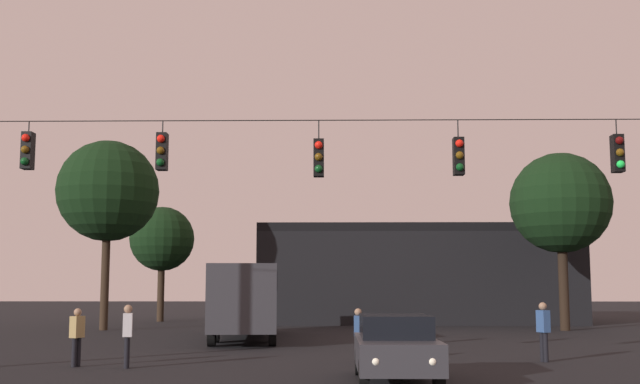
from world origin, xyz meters
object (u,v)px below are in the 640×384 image
Objects in this scene: pedestrian_crossing_right at (543,328)px; pedestrian_near_bus at (358,332)px; city_bus at (246,294)px; tree_right_far at (162,239)px; tree_behind_building at (561,203)px; car_near_right at (396,347)px; pedestrian_crossing_center at (127,332)px; pedestrian_crossing_left at (77,334)px; tree_left_silhouette at (108,191)px.

pedestrian_crossing_right is 1.11× the size of pedestrian_near_bus.
pedestrian_crossing_right is at bearing 4.74° from pedestrian_near_bus.
city_bus is 18.05m from tree_right_far.
tree_behind_building reaches higher than tree_right_far.
pedestrian_crossing_right reaches higher than car_near_right.
tree_behind_building is (17.12, 18.30, 5.42)m from pedestrian_crossing_center.
pedestrian_crossing_center is at bearing -133.09° from tree_behind_building.
car_near_right is 6.76m from pedestrian_crossing_right.
pedestrian_near_bus is 0.17× the size of tree_behind_building.
city_bus is at bearing 109.00° from car_near_right.
pedestrian_crossing_left is 0.92× the size of pedestrian_crossing_right.
tree_right_far is (0.69, 9.83, -1.86)m from tree_left_silhouette.
tree_left_silhouette is (-4.51, 17.92, 6.14)m from pedestrian_crossing_left.
tree_behind_building reaches higher than pedestrian_crossing_right.
pedestrian_near_bus is at bearing -66.50° from tree_right_far.
tree_left_silhouette is 10.03m from tree_right_far.
tree_behind_building reaches higher than pedestrian_near_bus.
tree_behind_building reaches higher than pedestrian_crossing_left.
tree_right_far is at bearing 113.93° from city_bus.
pedestrian_near_bus is (6.26, 1.50, -0.09)m from pedestrian_crossing_center.
car_near_right is 2.74× the size of pedestrian_crossing_left.
city_bus is 1.16× the size of tree_left_silhouette.
pedestrian_crossing_right is 0.19× the size of tree_behind_building.
pedestrian_crossing_right is (4.70, 4.85, 0.18)m from car_near_right.
pedestrian_near_bus is at bearing -175.26° from pedestrian_crossing_right.
pedestrian_near_bus is at bearing 8.51° from pedestrian_crossing_left.
city_bus is at bearing -66.07° from tree_right_far.
pedestrian_crossing_center is 0.23× the size of tree_right_far.
pedestrian_near_bus is at bearing 99.29° from car_near_right.
pedestrian_crossing_center is 0.19× the size of tree_behind_building.
pedestrian_crossing_center reaches higher than pedestrian_near_bus.
tree_behind_building is at bearing 46.91° from pedestrian_crossing_center.
pedestrian_near_bus is at bearing -122.87° from tree_behind_building.
tree_left_silhouette reaches higher than tree_right_far.
car_near_right is 2.53× the size of pedestrian_crossing_right.
tree_right_far is (-11.56, 26.59, 4.29)m from pedestrian_near_bus.
pedestrian_near_bus is (7.74, 1.16, -0.02)m from pedestrian_crossing_left.
tree_left_silhouette is at bearing 137.29° from pedestrian_crossing_right.
tree_left_silhouette reaches higher than tree_behind_building.
pedestrian_crossing_right reaches higher than pedestrian_crossing_left.
tree_right_far reaches higher than pedestrian_near_bus.
city_bus reaches higher than car_near_right.
pedestrian_crossing_center is (-1.89, -11.87, -0.91)m from city_bus.
tree_left_silhouette is 1.08× the size of tree_behind_building.
tree_right_far reaches higher than pedestrian_crossing_center.
car_near_right is 24.15m from tree_behind_building.
city_bus is 6.61× the size of pedestrian_crossing_center.
tree_behind_building is 1.24× the size of tree_right_far.
tree_right_far is at bearing 97.85° from pedestrian_crossing_left.
car_near_right is at bearing -115.56° from tree_behind_building.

